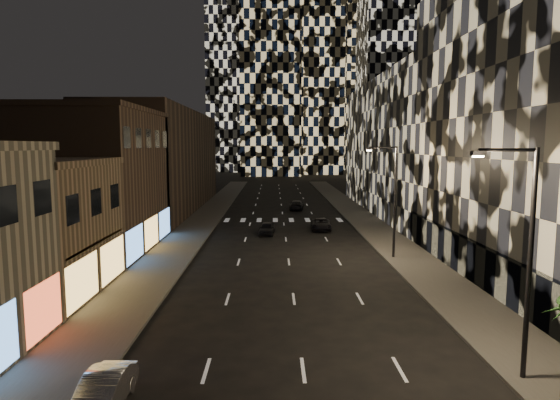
{
  "coord_description": "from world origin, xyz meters",
  "views": [
    {
      "loc": [
        -1.21,
        -7.33,
        9.22
      ],
      "look_at": [
        -0.83,
        20.16,
        6.0
      ],
      "focal_mm": 30.0,
      "sensor_mm": 36.0,
      "label": 1
    }
  ],
  "objects_px": {
    "streetlight_near": "(524,247)",
    "car_dark_rightlane": "(321,224)",
    "car_silver_parked": "(102,393)",
    "car_dark_midlane": "(267,228)",
    "car_dark_oncoming": "(297,205)",
    "streetlight_far": "(392,194)"
  },
  "relations": [
    {
      "from": "streetlight_near",
      "to": "car_dark_rightlane",
      "type": "relative_size",
      "value": 2.02
    },
    {
      "from": "car_silver_parked",
      "to": "car_dark_midlane",
      "type": "relative_size",
      "value": 1.05
    },
    {
      "from": "streetlight_near",
      "to": "car_dark_midlane",
      "type": "xyz_separation_m",
      "value": [
        -10.27,
        30.62,
        -4.72
      ]
    },
    {
      "from": "car_dark_oncoming",
      "to": "car_dark_rightlane",
      "type": "relative_size",
      "value": 1.05
    },
    {
      "from": "car_silver_parked",
      "to": "car_dark_midlane",
      "type": "xyz_separation_m",
      "value": [
        5.29,
        32.46,
        -0.01
      ]
    },
    {
      "from": "car_dark_oncoming",
      "to": "streetlight_near",
      "type": "bearing_deg",
      "value": 103.49
    },
    {
      "from": "streetlight_near",
      "to": "streetlight_far",
      "type": "xyz_separation_m",
      "value": [
        0.0,
        20.0,
        0.0
      ]
    },
    {
      "from": "streetlight_far",
      "to": "car_silver_parked",
      "type": "height_order",
      "value": "streetlight_far"
    },
    {
      "from": "streetlight_far",
      "to": "car_silver_parked",
      "type": "relative_size",
      "value": 2.31
    },
    {
      "from": "streetlight_near",
      "to": "car_dark_midlane",
      "type": "bearing_deg",
      "value": 108.53
    },
    {
      "from": "streetlight_near",
      "to": "car_silver_parked",
      "type": "xyz_separation_m",
      "value": [
        -15.55,
        -1.84,
        -4.71
      ]
    },
    {
      "from": "streetlight_far",
      "to": "car_silver_parked",
      "type": "bearing_deg",
      "value": -125.45
    },
    {
      "from": "streetlight_near",
      "to": "car_dark_rightlane",
      "type": "distance_m",
      "value": 33.64
    },
    {
      "from": "streetlight_near",
      "to": "car_dark_rightlane",
      "type": "bearing_deg",
      "value": 97.51
    },
    {
      "from": "streetlight_near",
      "to": "car_dark_oncoming",
      "type": "relative_size",
      "value": 1.92
    },
    {
      "from": "car_silver_parked",
      "to": "streetlight_far",
      "type": "bearing_deg",
      "value": 55.78
    },
    {
      "from": "car_dark_midlane",
      "to": "streetlight_near",
      "type": "bearing_deg",
      "value": -67.54
    },
    {
      "from": "car_dark_rightlane",
      "to": "car_dark_oncoming",
      "type": "bearing_deg",
      "value": 99.89
    },
    {
      "from": "car_dark_oncoming",
      "to": "car_silver_parked",
      "type": "bearing_deg",
      "value": 85.93
    },
    {
      "from": "car_dark_rightlane",
      "to": "car_silver_parked",
      "type": "bearing_deg",
      "value": -104.51
    },
    {
      "from": "car_dark_midlane",
      "to": "car_silver_parked",
      "type": "bearing_deg",
      "value": -95.33
    },
    {
      "from": "car_silver_parked",
      "to": "car_dark_rightlane",
      "type": "relative_size",
      "value": 0.87
    }
  ]
}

